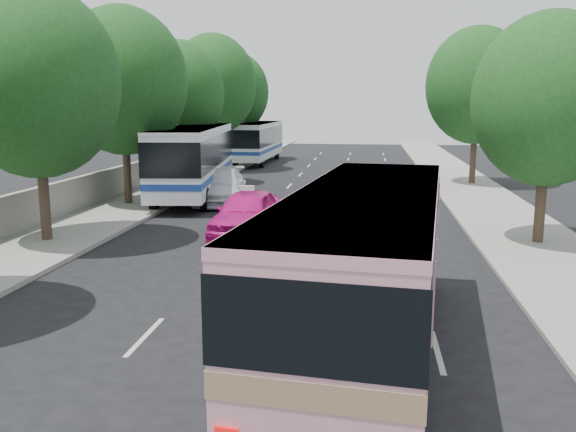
% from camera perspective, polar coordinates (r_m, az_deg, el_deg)
% --- Properties ---
extents(ground, '(120.00, 120.00, 0.00)m').
position_cam_1_polar(ground, '(14.89, -3.53, -8.72)').
color(ground, black).
rests_on(ground, ground).
extents(sidewalk_left, '(4.00, 90.00, 0.15)m').
position_cam_1_polar(sidewalk_left, '(35.93, -10.80, 2.65)').
color(sidewalk_left, '#9E998E').
rests_on(sidewalk_left, ground).
extents(sidewalk_right, '(4.00, 90.00, 0.12)m').
position_cam_1_polar(sidewalk_right, '(34.62, 17.02, 2.05)').
color(sidewalk_right, '#9E998E').
rests_on(sidewalk_right, ground).
extents(low_wall, '(0.30, 90.00, 1.50)m').
position_cam_1_polar(low_wall, '(36.44, -13.54, 3.96)').
color(low_wall, '#9E998E').
rests_on(low_wall, sidewalk_left).
extents(tree_left_b, '(5.70, 5.70, 8.88)m').
position_cam_1_polar(tree_left_b, '(22.68, -22.48, 12.07)').
color(tree_left_b, '#38281E').
rests_on(tree_left_b, ground).
extents(tree_left_c, '(6.00, 6.00, 9.35)m').
position_cam_1_polar(tree_left_c, '(29.99, -15.12, 12.53)').
color(tree_left_c, '#38281E').
rests_on(tree_left_c, ground).
extents(tree_left_d, '(5.52, 5.52, 8.60)m').
position_cam_1_polar(tree_left_d, '(37.47, -10.19, 11.51)').
color(tree_left_d, '#38281E').
rests_on(tree_left_d, ground).
extents(tree_left_e, '(6.30, 6.30, 9.82)m').
position_cam_1_polar(tree_left_e, '(45.16, -6.97, 12.42)').
color(tree_left_e, '#38281E').
rests_on(tree_left_e, ground).
extents(tree_left_f, '(5.88, 5.88, 9.16)m').
position_cam_1_polar(tree_left_f, '(52.97, -4.98, 11.71)').
color(tree_left_f, '#38281E').
rests_on(tree_left_f, ground).
extents(tree_right_near, '(5.10, 5.10, 7.95)m').
position_cam_1_polar(tree_right_near, '(22.56, 23.46, 10.45)').
color(tree_right_near, '#38281E').
rests_on(tree_right_near, ground).
extents(tree_right_far, '(6.00, 6.00, 9.35)m').
position_cam_1_polar(tree_right_far, '(38.28, 17.42, 11.91)').
color(tree_right_far, '#38281E').
rests_on(tree_right_far, ground).
extents(pink_bus, '(3.79, 10.52, 3.28)m').
position_cam_1_polar(pink_bus, '(11.90, 7.33, -3.49)').
color(pink_bus, pink).
rests_on(pink_bus, ground).
extents(pink_taxi, '(2.30, 5.12, 1.71)m').
position_cam_1_polar(pink_taxi, '(22.78, -3.84, 0.28)').
color(pink_taxi, '#DD138B').
rests_on(pink_taxi, ground).
extents(white_pickup, '(2.94, 5.83, 1.62)m').
position_cam_1_polar(white_pickup, '(30.46, -6.31, 2.77)').
color(white_pickup, silver).
rests_on(white_pickup, ground).
extents(tour_coach_front, '(4.04, 12.48, 3.67)m').
position_cam_1_polar(tour_coach_front, '(32.34, -8.79, 5.65)').
color(tour_coach_front, white).
rests_on(tour_coach_front, ground).
extents(tour_coach_rear, '(2.51, 11.01, 3.29)m').
position_cam_1_polar(tour_coach_rear, '(50.56, -2.83, 7.23)').
color(tour_coach_rear, white).
rests_on(tour_coach_rear, ground).
extents(taxi_roof_sign, '(0.56, 0.21, 0.18)m').
position_cam_1_polar(taxi_roof_sign, '(22.63, -3.87, 2.63)').
color(taxi_roof_sign, silver).
rests_on(taxi_roof_sign, pink_taxi).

